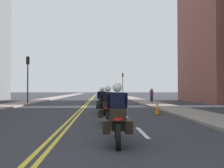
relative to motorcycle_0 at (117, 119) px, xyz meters
The scene contains 15 objects.
ground_plane 41.95m from the motorcycle_0, 92.49° to the left, with size 264.00×264.00×0.00m, color #2F2F36.
sidewalk_left 42.80m from the motorcycle_0, 101.69° to the left, with size 2.52×144.00×0.12m, color gray.
sidewalk_right 42.21m from the motorcycle_0, 83.16° to the left, with size 2.52×144.00×0.12m, color gray.
centreline_yellow_inner 41.96m from the motorcycle_0, 92.65° to the left, with size 0.12×132.00×0.01m, color yellow.
centreline_yellow_outer 41.95m from the motorcycle_0, 92.32° to the left, with size 0.12×132.00×0.01m, color yellow.
lane_dashes_white 22.94m from the motorcycle_0, 87.57° to the left, with size 0.14×56.40×0.01m.
motorcycle_0 is the anchor object (origin of this frame).
motorcycle_1 4.14m from the motorcycle_0, 91.89° to the left, with size 0.77×2.20×1.63m.
motorcycle_2 9.03m from the motorcycle_0, 92.01° to the left, with size 0.78×2.24×1.63m.
motorcycle_3 13.54m from the motorcycle_0, 91.35° to the left, with size 0.78×2.28×1.63m.
traffic_cone_0 8.66m from the motorcycle_0, 70.88° to the left, with size 0.32×0.32×0.76m.
traffic_cone_1 9.35m from the motorcycle_0, 71.04° to the left, with size 0.35×0.35×0.67m.
traffic_light_near 22.08m from the motorcycle_0, 110.87° to the left, with size 0.28×0.38×4.88m.
traffic_light_far 46.64m from the motorcycle_0, 84.87° to the left, with size 0.28×0.38×4.89m.
pedestrian_0 23.99m from the motorcycle_0, 76.75° to the left, with size 0.38×0.26×1.69m.
Camera 1 is at (1.34, -1.08, 1.44)m, focal length 42.99 mm.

